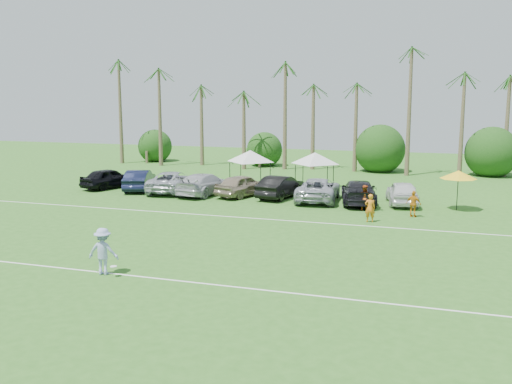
% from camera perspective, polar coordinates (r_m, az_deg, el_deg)
% --- Properties ---
extents(ground, '(120.00, 120.00, 0.00)m').
position_cam_1_polar(ground, '(22.04, -15.48, -9.53)').
color(ground, '#2D621D').
rests_on(ground, ground).
extents(field_lines, '(80.00, 12.10, 0.01)m').
position_cam_1_polar(field_lines, '(28.73, -6.62, -4.81)').
color(field_lines, white).
rests_on(field_lines, ground).
extents(palm_tree_0, '(2.40, 2.40, 8.90)m').
position_cam_1_polar(palm_tree_0, '(64.77, -13.40, 9.52)').
color(palm_tree_0, brown).
rests_on(palm_tree_0, ground).
extents(palm_tree_1, '(2.40, 2.40, 9.90)m').
position_cam_1_polar(palm_tree_1, '(62.32, -9.45, 10.46)').
color(palm_tree_1, brown).
rests_on(palm_tree_1, ground).
extents(palm_tree_2, '(2.40, 2.40, 10.90)m').
position_cam_1_polar(palm_tree_2, '(60.20, -5.16, 11.41)').
color(palm_tree_2, brown).
rests_on(palm_tree_2, ground).
extents(palm_tree_3, '(2.40, 2.40, 11.90)m').
position_cam_1_polar(palm_tree_3, '(58.77, -1.51, 12.33)').
color(palm_tree_3, brown).
rests_on(palm_tree_3, ground).
extents(palm_tree_4, '(2.40, 2.40, 8.90)m').
position_cam_1_polar(palm_tree_4, '(57.47, 2.32, 9.81)').
color(palm_tree_4, brown).
rests_on(palm_tree_4, ground).
extents(palm_tree_5, '(2.40, 2.40, 9.90)m').
position_cam_1_polar(palm_tree_5, '(56.51, 6.29, 10.66)').
color(palm_tree_5, brown).
rests_on(palm_tree_5, ground).
extents(palm_tree_6, '(2.40, 2.40, 10.90)m').
position_cam_1_polar(palm_tree_6, '(55.84, 10.41, 11.46)').
color(palm_tree_6, brown).
rests_on(palm_tree_6, ground).
extents(palm_tree_7, '(2.40, 2.40, 11.90)m').
position_cam_1_polar(palm_tree_7, '(55.47, 14.62, 12.21)').
color(palm_tree_7, brown).
rests_on(palm_tree_7, ground).
extents(palm_tree_8, '(2.40, 2.40, 8.90)m').
position_cam_1_polar(palm_tree_8, '(55.27, 19.76, 9.30)').
color(palm_tree_8, brown).
rests_on(palm_tree_8, ground).
extents(bush_tree_0, '(4.00, 4.00, 4.00)m').
position_cam_1_polar(bush_tree_0, '(64.34, -10.46, 4.55)').
color(bush_tree_0, brown).
rests_on(bush_tree_0, ground).
extents(bush_tree_1, '(4.00, 4.00, 4.00)m').
position_cam_1_polar(bush_tree_1, '(59.23, 0.68, 4.30)').
color(bush_tree_1, brown).
rests_on(bush_tree_1, ground).
extents(bush_tree_2, '(4.00, 4.00, 4.00)m').
position_cam_1_polar(bush_tree_2, '(56.79, 12.33, 3.87)').
color(bush_tree_2, brown).
rests_on(bush_tree_2, ground).
extents(bush_tree_3, '(4.00, 4.00, 4.00)m').
position_cam_1_polar(bush_tree_3, '(56.65, 22.45, 3.37)').
color(bush_tree_3, brown).
rests_on(bush_tree_3, ground).
extents(sideline_player_a, '(0.67, 0.52, 1.63)m').
position_cam_1_polar(sideline_player_a, '(33.20, 11.33, -1.58)').
color(sideline_player_a, orange).
rests_on(sideline_player_a, ground).
extents(sideline_player_b, '(0.94, 0.84, 1.62)m').
position_cam_1_polar(sideline_player_b, '(36.55, 10.78, -0.57)').
color(sideline_player_b, '#CD5616').
rests_on(sideline_player_b, ground).
extents(sideline_player_c, '(1.00, 0.67, 1.58)m').
position_cam_1_polar(sideline_player_c, '(35.21, 15.48, -1.16)').
color(sideline_player_c, orange).
rests_on(sideline_player_c, ground).
extents(canopy_tent_left, '(4.06, 4.06, 3.29)m').
position_cam_1_polar(canopy_tent_left, '(46.57, -0.57, 4.19)').
color(canopy_tent_left, black).
rests_on(canopy_tent_left, ground).
extents(canopy_tent_right, '(3.96, 3.96, 3.21)m').
position_cam_1_polar(canopy_tent_right, '(45.69, 5.93, 3.96)').
color(canopy_tent_right, black).
rests_on(canopy_tent_right, ground).
extents(market_umbrella, '(2.28, 2.28, 2.54)m').
position_cam_1_polar(market_umbrella, '(37.95, 19.59, 1.65)').
color(market_umbrella, black).
rests_on(market_umbrella, ground).
extents(frisbee_player, '(1.36, 0.90, 1.90)m').
position_cam_1_polar(frisbee_player, '(23.75, -15.04, -5.75)').
color(frisbee_player, '#95A3D4').
rests_on(frisbee_player, ground).
extents(parked_car_0, '(3.28, 5.03, 1.59)m').
position_cam_1_polar(parked_car_0, '(46.32, -14.48, 1.35)').
color(parked_car_0, black).
rests_on(parked_car_0, ground).
extents(parked_car_1, '(3.11, 5.11, 1.59)m').
position_cam_1_polar(parked_car_1, '(44.72, -11.57, 1.18)').
color(parked_car_1, '#121832').
rests_on(parked_car_1, ground).
extents(parked_car_2, '(3.47, 6.06, 1.59)m').
position_cam_1_polar(parked_car_2, '(43.38, -8.37, 1.02)').
color(parked_car_2, '#A3A8B1').
rests_on(parked_car_2, ground).
extents(parked_car_3, '(3.06, 5.77, 1.59)m').
position_cam_1_polar(parked_car_3, '(41.91, -5.13, 0.79)').
color(parked_car_3, '#B6B6BC').
rests_on(parked_car_3, ground).
extents(parked_car_4, '(3.33, 5.03, 1.59)m').
position_cam_1_polar(parked_car_4, '(41.19, -1.37, 0.68)').
color(parked_car_4, gray).
rests_on(parked_car_4, ground).
extents(parked_car_5, '(2.51, 5.05, 1.59)m').
position_cam_1_polar(parked_car_5, '(40.55, 2.48, 0.53)').
color(parked_car_5, black).
rests_on(parked_car_5, ground).
extents(parked_car_6, '(3.12, 5.93, 1.59)m').
position_cam_1_polar(parked_car_6, '(39.49, 6.23, 0.25)').
color(parked_car_6, '#9EA1AC').
rests_on(parked_car_6, ground).
extents(parked_car_7, '(3.23, 5.81, 1.59)m').
position_cam_1_polar(parked_car_7, '(38.86, 10.23, 0.01)').
color(parked_car_7, black).
rests_on(parked_car_7, ground).
extents(parked_car_8, '(2.69, 4.93, 1.59)m').
position_cam_1_polar(parked_car_8, '(39.17, 14.42, -0.07)').
color(parked_car_8, silver).
rests_on(parked_car_8, ground).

